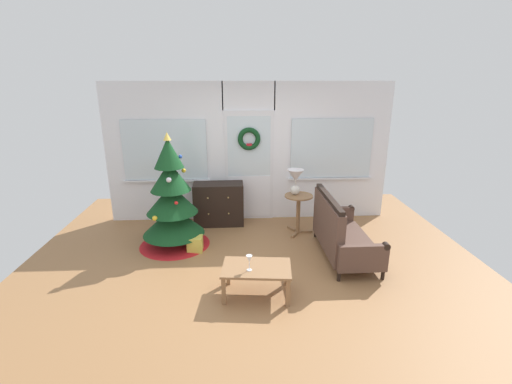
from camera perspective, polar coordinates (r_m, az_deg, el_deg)
ground_plane at (r=5.11m, az=-0.25°, el=-12.65°), size 6.76×6.76×0.00m
back_wall_with_door at (r=6.63m, az=-1.13°, el=6.32°), size 5.20×0.19×2.55m
christmas_tree at (r=5.77m, az=-13.25°, el=-2.05°), size 1.13×1.13×1.83m
dresser_cabinet at (r=6.59m, az=-5.98°, el=-1.90°), size 0.91×0.46×0.78m
settee_sofa at (r=5.52m, az=13.21°, el=-6.39°), size 0.73×1.53×0.96m
side_table at (r=6.17m, az=6.78°, el=-2.29°), size 0.50×0.48×0.69m
table_lamp at (r=6.05m, az=6.32°, el=2.15°), size 0.28×0.28×0.44m
coffee_table at (r=4.48m, az=0.07°, el=-12.50°), size 0.89×0.60×0.38m
wine_glass at (r=4.32m, az=-1.08°, el=-10.75°), size 0.08×0.08×0.20m
gift_box at (r=5.71m, az=-9.71°, el=-8.18°), size 0.24×0.21×0.24m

